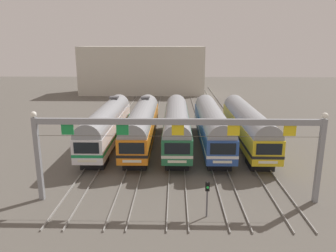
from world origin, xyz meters
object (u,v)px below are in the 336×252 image
Objects in this scene: commuter_train_green at (177,124)px; commuter_train_yellow at (247,124)px; commuter_train_orange at (142,124)px; yard_signal_mast at (207,193)px; commuter_train_white at (107,124)px; commuter_train_blue at (212,124)px; catenary_gantry at (178,135)px.

commuter_train_yellow is at bearing 0.00° from commuter_train_green.
yard_signal_mast is at bearing -69.06° from commuter_train_orange.
commuter_train_orange reaches higher than commuter_train_green.
commuter_train_green is at bearing -0.03° from commuter_train_white.
commuter_train_blue is at bearing 0.00° from commuter_train_green.
yard_signal_mast is at bearing -49.83° from catenary_gantry.
yard_signal_mast is (-2.03, -15.90, -0.84)m from commuter_train_blue.
commuter_train_blue is at bearing 82.73° from yard_signal_mast.
commuter_train_yellow is at bearing 0.00° from commuter_train_blue.
commuter_train_green reaches higher than yard_signal_mast.
commuter_train_orange is 17.05m from yard_signal_mast.
catenary_gantry reaches higher than commuter_train_green.
catenary_gantry is (-8.12, -13.49, 2.56)m from commuter_train_yellow.
catenary_gantry is (-0.00, -13.49, 2.56)m from commuter_train_green.
commuter_train_white and commuter_train_orange have the same top height.
commuter_train_white is 15.96m from catenary_gantry.
commuter_train_yellow is 6.86× the size of yard_signal_mast.
commuter_train_white is 12.17m from commuter_train_blue.
commuter_train_green is 0.84× the size of catenary_gantry.
catenary_gantry reaches higher than commuter_train_yellow.
commuter_train_blue is 14.32m from catenary_gantry.
commuter_train_blue is at bearing -0.02° from commuter_train_white.
commuter_train_green is 8.12m from commuter_train_yellow.
commuter_train_yellow is 17.04m from yard_signal_mast.
commuter_train_orange reaches higher than yard_signal_mast.
yard_signal_mast is (10.14, -15.90, -0.84)m from commuter_train_white.
commuter_train_green is at bearing 180.00° from commuter_train_blue.
commuter_train_orange is 0.84× the size of catenary_gantry.
catenary_gantry is at bearing -121.02° from commuter_train_yellow.
yard_signal_mast is (2.03, -15.90, -0.84)m from commuter_train_green.
commuter_train_yellow is at bearing 58.98° from catenary_gantry.
commuter_train_white is 18.88m from yard_signal_mast.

